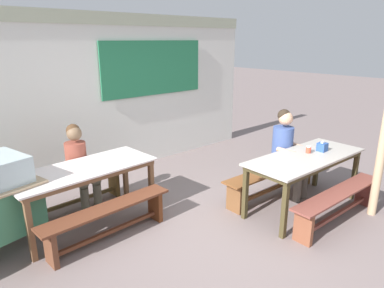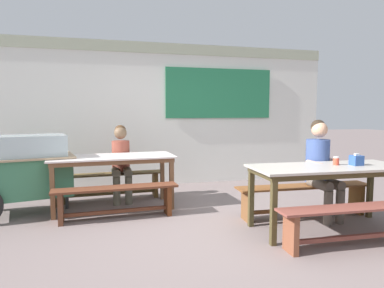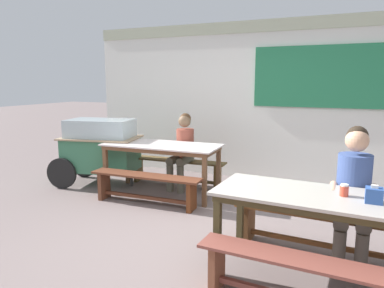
% 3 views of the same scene
% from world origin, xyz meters
% --- Properties ---
extents(ground_plane, '(40.00, 40.00, 0.00)m').
position_xyz_m(ground_plane, '(0.00, 0.00, 0.00)').
color(ground_plane, slate).
extents(backdrop_wall, '(6.45, 0.23, 2.71)m').
position_xyz_m(backdrop_wall, '(0.03, 2.74, 1.43)').
color(backdrop_wall, white).
rests_on(backdrop_wall, ground_plane).
extents(dining_table_far, '(1.80, 0.83, 0.78)m').
position_xyz_m(dining_table_far, '(-1.14, 1.25, 0.70)').
color(dining_table_far, silver).
rests_on(dining_table_far, ground_plane).
extents(dining_table_near, '(1.88, 0.81, 0.78)m').
position_xyz_m(dining_table_near, '(1.32, -0.35, 0.70)').
color(dining_table_near, '#B5ACA1').
rests_on(dining_table_near, ground_plane).
extents(bench_far_back, '(1.70, 0.35, 0.43)m').
position_xyz_m(bench_far_back, '(-1.16, 1.77, 0.28)').
color(bench_far_back, brown).
rests_on(bench_far_back, ground_plane).
extents(bench_far_front, '(1.64, 0.35, 0.43)m').
position_xyz_m(bench_far_front, '(-1.11, 0.73, 0.29)').
color(bench_far_front, brown).
rests_on(bench_far_front, ground_plane).
extents(bench_near_back, '(1.88, 0.38, 0.43)m').
position_xyz_m(bench_near_back, '(1.34, 0.17, 0.29)').
color(bench_near_back, brown).
rests_on(bench_near_back, ground_plane).
extents(bench_near_front, '(1.77, 0.34, 0.43)m').
position_xyz_m(bench_near_front, '(1.29, -0.87, 0.29)').
color(bench_near_front, brown).
rests_on(bench_near_front, ground_plane).
extents(food_cart, '(1.67, 1.04, 1.09)m').
position_xyz_m(food_cart, '(-2.33, 1.29, 0.64)').
color(food_cart, '#397655').
rests_on(food_cart, ground_plane).
extents(person_right_near_table, '(0.43, 0.57, 1.31)m').
position_xyz_m(person_right_near_table, '(1.52, 0.10, 0.73)').
color(person_right_near_table, '#645950').
rests_on(person_right_near_table, ground_plane).
extents(person_center_facing, '(0.39, 0.57, 1.21)m').
position_xyz_m(person_center_facing, '(-1.00, 1.69, 0.67)').
color(person_center_facing, '#676553').
rests_on(person_center_facing, ground_plane).
extents(tissue_box, '(0.13, 0.12, 0.14)m').
position_xyz_m(tissue_box, '(1.67, -0.39, 0.84)').
color(tissue_box, '#2B4F9B').
rests_on(tissue_box, dining_table_near).
extents(condiment_jar, '(0.07, 0.07, 0.10)m').
position_xyz_m(condiment_jar, '(1.45, -0.30, 0.83)').
color(condiment_jar, '#DC4731').
rests_on(condiment_jar, dining_table_near).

